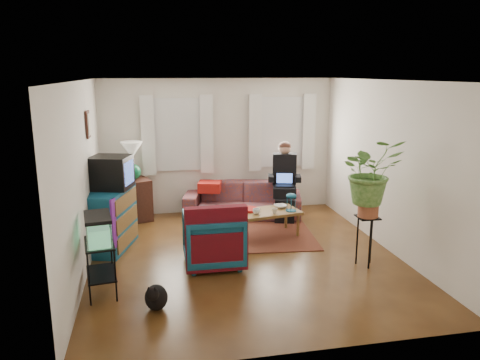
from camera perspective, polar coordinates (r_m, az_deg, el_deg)
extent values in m
cube|color=#4F2B14|center=(7.11, 0.64, -9.39)|extent=(4.50, 5.00, 0.01)
cube|color=white|center=(6.58, 0.70, 12.05)|extent=(4.50, 5.00, 0.01)
cube|color=silver|center=(9.15, -2.58, 4.13)|extent=(4.50, 0.01, 2.60)
cube|color=silver|center=(4.40, 7.46, -5.83)|extent=(4.50, 0.01, 2.60)
cube|color=silver|center=(6.65, -18.68, 0.06)|extent=(0.01, 5.00, 2.60)
cube|color=silver|center=(7.51, 17.71, 1.57)|extent=(0.01, 5.00, 2.60)
cube|color=white|center=(9.01, -7.64, 5.50)|extent=(1.08, 0.04, 1.38)
cube|color=white|center=(9.36, 5.04, 5.85)|extent=(1.08, 0.04, 1.38)
cube|color=white|center=(8.93, -7.61, 5.44)|extent=(1.36, 0.06, 1.50)
cube|color=white|center=(9.28, 5.18, 5.79)|extent=(1.36, 0.06, 1.50)
cube|color=#3D2616|center=(7.37, -17.97, 6.46)|extent=(0.04, 0.32, 0.40)
cube|color=maroon|center=(7.99, 1.67, -6.77)|extent=(2.14, 1.78, 0.01)
imported|color=brown|center=(8.96, 0.32, -1.74)|extent=(2.34, 1.39, 0.86)
cube|color=#372814|center=(8.93, -12.74, -2.38)|extent=(0.68, 0.68, 0.78)
cube|color=#135674|center=(7.58, -15.56, -4.64)|extent=(0.81, 1.16, 0.95)
cube|color=black|center=(7.49, -15.46, 0.91)|extent=(0.71, 0.67, 0.51)
cube|color=black|center=(6.14, -16.59, -10.28)|extent=(0.42, 0.65, 0.68)
cube|color=#7FD899|center=(5.96, -16.91, -5.69)|extent=(0.38, 0.59, 0.36)
ellipsoid|color=black|center=(5.70, -10.19, -13.62)|extent=(0.37, 0.47, 0.35)
imported|color=#116366|center=(6.74, -3.28, -6.85)|extent=(0.83, 0.78, 0.85)
cube|color=#9E0A0A|center=(6.37, -2.91, -6.34)|extent=(0.85, 0.20, 0.70)
cube|color=brown|center=(7.93, 3.34, -5.31)|extent=(1.15, 0.76, 0.44)
imported|color=white|center=(7.67, 2.01, -3.84)|extent=(0.14, 0.14, 0.09)
imported|color=beige|center=(7.72, 4.23, -3.77)|extent=(0.11, 0.11, 0.09)
imported|color=white|center=(8.06, 4.96, -3.20)|extent=(0.24, 0.24, 0.05)
cylinder|color=#B21414|center=(7.87, 0.99, -3.60)|extent=(0.38, 0.38, 0.04)
cube|color=black|center=(6.95, 15.12, -7.18)|extent=(0.32, 0.32, 0.73)
imported|color=#599947|center=(6.70, 15.55, -0.18)|extent=(0.85, 0.74, 0.93)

